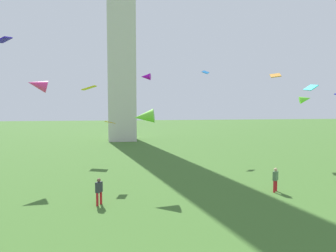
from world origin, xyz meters
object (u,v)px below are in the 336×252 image
Objects in this scene: person_1 at (275,178)px; kite_flying_5 at (4,40)px; kite_flying_4 at (89,88)px; kite_flying_1 at (144,117)px; person_2 at (99,190)px; kite_flying_6 at (37,85)px; kite_flying_11 at (206,72)px; kite_flying_8 at (110,122)px; kite_flying_9 at (311,88)px; kite_flying_7 at (146,77)px; kite_flying_0 at (275,75)px; kite_flying_10 at (305,99)px.

person_1 is 1.06× the size of kite_flying_5.
kite_flying_4 is at bearing 145.49° from kite_flying_5.
person_2 is at bearing -30.52° from kite_flying_1.
kite_flying_6 is 20.22m from kite_flying_11.
person_2 is 6.69m from kite_flying_1.
kite_flying_8 is 1.12× the size of kite_flying_9.
kite_flying_7 is 1.03× the size of kite_flying_11.
person_2 is 7.24m from kite_flying_8.
kite_flying_7 is 18.65m from kite_flying_9.
kite_flying_5 is at bearing 74.36° from person_2.
kite_flying_0 is at bearing 103.11° from kite_flying_7.
kite_flying_10 is at bearing -32.44° from person_2.
kite_flying_0 is 1.54× the size of kite_flying_7.
kite_flying_0 reaches higher than person_1.
kite_flying_5 is 22.45m from kite_flying_11.
person_1 is 0.92× the size of kite_flying_0.
kite_flying_7 is (4.04, 15.24, 8.73)m from person_2.
kite_flying_10 is at bearing 80.36° from kite_flying_11.
person_1 is 1.00× the size of kite_flying_4.
kite_flying_0 is at bearing 103.45° from kite_flying_5.
kite_flying_0 is 0.98× the size of kite_flying_6.
kite_flying_7 is (0.88, 11.49, 4.17)m from kite_flying_1.
kite_flying_11 reaches higher than kite_flying_1.
kite_flying_0 is at bearing 85.77° from kite_flying_6.
kite_flying_10 is (29.90, 0.00, -5.30)m from kite_flying_5.
kite_flying_5 reaches higher than kite_flying_9.
kite_flying_0 reaches higher than kite_flying_9.
kite_flying_5 reaches higher than kite_flying_8.
kite_flying_4 reaches higher than person_1.
kite_flying_4 is at bearing 88.67° from person_1.
kite_flying_9 is at bearing 71.88° from kite_flying_5.
kite_flying_4 is (-15.40, 16.87, 7.53)m from person_1.
kite_flying_5 is (-12.37, 6.26, 6.83)m from kite_flying_1.
person_1 is 18.72m from kite_flying_7.
kite_flying_0 is at bearing -21.93° from person_2.
kite_flying_10 is 1.18× the size of kite_flying_11.
person_1 is 0.90× the size of kite_flying_6.
kite_flying_4 is 11.03m from kite_flying_5.
kite_flying_11 is (-7.73, 3.27, 0.62)m from kite_flying_0.
kite_flying_9 is at bearing 81.27° from kite_flying_1.
kite_flying_1 is at bearing -0.77° from kite_flying_11.
kite_flying_6 reaches higher than kite_flying_9.
kite_flying_0 reaches higher than kite_flying_7.
kite_flying_5 is at bearing -38.87° from kite_flying_11.
kite_flying_8 is (-12.29, 4.88, 3.99)m from person_1.
kite_flying_8 is at bearing 52.87° from kite_flying_6.
kite_flying_8 is (3.11, -12.00, -3.54)m from kite_flying_4.
person_1 reaches higher than person_2.
person_2 is 18.02m from kite_flying_7.
person_2 is at bearing -73.51° from kite_flying_4.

